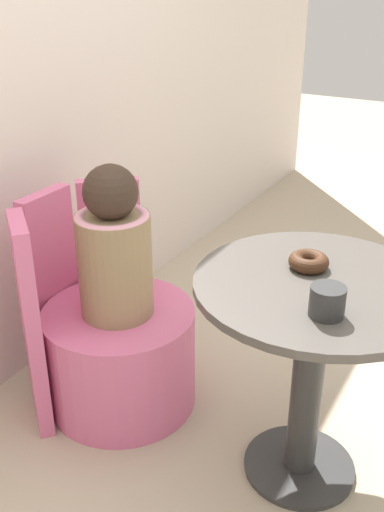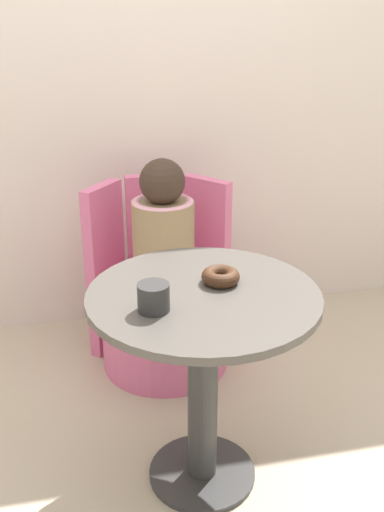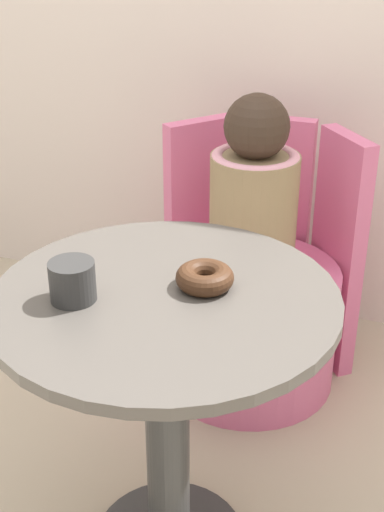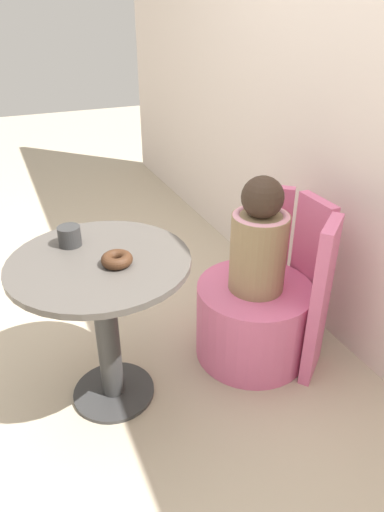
% 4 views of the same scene
% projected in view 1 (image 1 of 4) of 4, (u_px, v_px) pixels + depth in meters
% --- Properties ---
extents(ground_plane, '(12.00, 12.00, 0.00)m').
position_uv_depth(ground_plane, '(279.00, 474.00, 1.89)').
color(ground_plane, '#B7A88E').
extents(round_table, '(0.68, 0.68, 0.68)m').
position_uv_depth(round_table, '(312.00, 338.00, 1.70)').
color(round_table, '#333333').
rests_on(round_table, ground_plane).
extents(tub_chair, '(0.53, 0.53, 0.38)m').
position_uv_depth(tub_chair, '(121.00, 356.00, 2.14)').
color(tub_chair, '#DB6693').
rests_on(tub_chair, ground_plane).
extents(booth_backrest, '(0.63, 0.23, 0.76)m').
position_uv_depth(booth_backrest, '(68.00, 295.00, 2.16)').
color(booth_backrest, '#DB6693').
rests_on(booth_backrest, ground_plane).
extents(child_figure, '(0.25, 0.25, 0.52)m').
position_uv_depth(child_figure, '(114.00, 249.00, 1.96)').
color(child_figure, '#937A56').
rests_on(child_figure, tub_chair).
extents(donut, '(0.11, 0.11, 0.04)m').
position_uv_depth(donut, '(309.00, 261.00, 1.68)').
color(donut, '#3D2314').
rests_on(donut, round_table).
extents(cup, '(0.09, 0.09, 0.08)m').
position_uv_depth(cup, '(327.00, 301.00, 1.45)').
color(cup, '#2D2D2D').
rests_on(cup, round_table).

